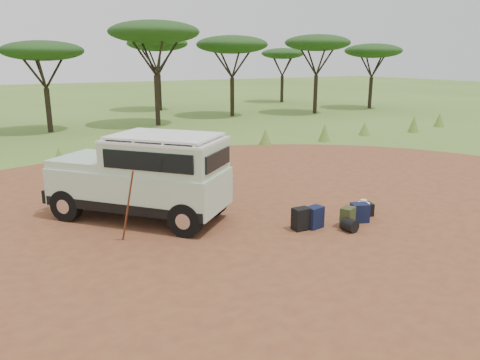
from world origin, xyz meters
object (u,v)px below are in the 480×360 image
backpack_navy (314,217)px  hard_case (363,209)px  safari_vehicle (144,178)px  walking_staff (128,206)px  backpack_olive (348,217)px  backpack_black (301,219)px  duffel_navy (360,213)px

backpack_navy → hard_case: (1.65, 0.09, -0.10)m
backpack_navy → safari_vehicle: bearing=130.8°
walking_staff → backpack_olive: walking_staff is taller
backpack_black → duffel_navy: (1.58, -0.27, -0.03)m
backpack_navy → hard_case: 1.66m
backpack_navy → duffel_navy: bearing=-20.3°
hard_case → backpack_olive: bearing=-138.4°
safari_vehicle → walking_staff: safari_vehicle is taller
hard_case → backpack_navy: bearing=-160.8°
safari_vehicle → walking_staff: bearing=-72.7°
duffel_navy → walking_staff: bearing=-173.0°
walking_staff → backpack_black: size_ratio=3.18×
walking_staff → backpack_navy: (4.06, -1.30, -0.56)m
duffel_navy → backpack_black: bearing=-166.8°
walking_staff → duffel_navy: size_ratio=3.62×
backpack_olive → duffel_navy: backpack_olive is taller
backpack_black → backpack_olive: backpack_black is taller
backpack_navy → hard_case: size_ratio=1.14×
backpack_black → backpack_navy: backpack_black is taller
backpack_black → hard_case: 2.00m
backpack_black → backpack_navy: (0.35, -0.06, -0.00)m
backpack_black → backpack_olive: bearing=-19.5°
backpack_black → backpack_navy: bearing=-7.1°
backpack_navy → duffel_navy: size_ratio=1.12×
duffel_navy → hard_case: size_ratio=1.01×
backpack_navy → backpack_olive: 0.80m
walking_staff → backpack_navy: size_ratio=3.22×
walking_staff → hard_case: (5.71, -1.21, -0.66)m
safari_vehicle → hard_case: size_ratio=9.68×
backpack_olive → duffel_navy: (0.52, 0.14, -0.01)m
safari_vehicle → backpack_olive: (3.95, -2.97, -0.80)m
backpack_black → walking_staff: bearing=163.5°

